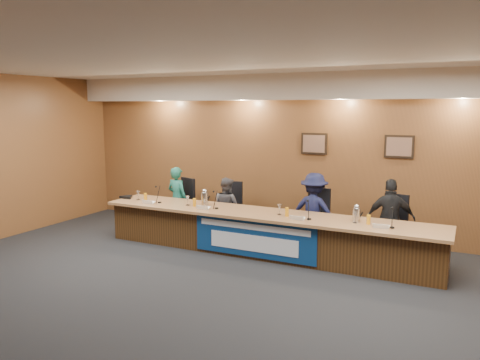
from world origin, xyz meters
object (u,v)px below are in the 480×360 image
at_px(panelist_d, 390,219).
at_px(panelist_c, 314,211).
at_px(office_chair_a, 180,207).
at_px(office_chair_b, 229,212).
at_px(carafe_left, 205,199).
at_px(office_chair_c, 315,222).
at_px(panelist_a, 177,199).
at_px(carafe_right, 356,215).
at_px(dais_body, 263,234).
at_px(speakerphone, 127,197).
at_px(panelist_b, 227,207).
at_px(banner, 253,239).
at_px(office_chair_d, 391,230).

bearing_deg(panelist_d, panelist_c, -14.03).
height_order(office_chair_a, office_chair_b, same).
bearing_deg(carafe_left, office_chair_c, 21.55).
relative_size(panelist_a, carafe_right, 5.97).
height_order(dais_body, carafe_left, carafe_left).
bearing_deg(office_chair_c, speakerphone, -167.04).
bearing_deg(panelist_c, office_chair_c, -87.07).
height_order(panelist_a, office_chair_c, panelist_a).
xyz_separation_m(panelist_b, carafe_right, (2.69, -0.70, 0.26)).
distance_m(office_chair_a, carafe_right, 3.96).
distance_m(office_chair_b, office_chair_c, 1.78).
bearing_deg(office_chair_a, panelist_b, 15.82).
xyz_separation_m(banner, panelist_c, (0.70, 1.10, 0.32)).
bearing_deg(dais_body, carafe_left, 178.36).
bearing_deg(dais_body, panelist_d, 18.62).
height_order(office_chair_c, carafe_right, carafe_right).
height_order(panelist_a, office_chair_d, panelist_a).
bearing_deg(office_chair_c, office_chair_b, -179.95).
bearing_deg(carafe_right, carafe_left, 179.09).
distance_m(panelist_b, carafe_left, 0.72).
bearing_deg(panelist_d, office_chair_d, -104.03).
distance_m(dais_body, carafe_left, 1.31).
bearing_deg(office_chair_c, office_chair_d, 0.05).
distance_m(office_chair_b, carafe_right, 2.84).
bearing_deg(panelist_b, dais_body, 167.81).
xyz_separation_m(office_chair_d, carafe_left, (-3.24, -0.75, 0.39)).
distance_m(dais_body, panelist_a, 2.38).
distance_m(panelist_d, carafe_left, 3.31).
height_order(dais_body, panelist_d, panelist_d).
relative_size(panelist_c, carafe_left, 5.72).
relative_size(panelist_d, carafe_right, 6.13).
xyz_separation_m(panelist_d, office_chair_c, (-1.34, 0.10, -0.21)).
height_order(office_chair_a, carafe_right, carafe_right).
relative_size(banner, panelist_d, 1.60).
bearing_deg(panelist_b, banner, 154.69).
xyz_separation_m(panelist_c, speakerphone, (-3.66, -0.74, 0.08)).
bearing_deg(banner, panelist_a, 153.96).
distance_m(panelist_d, office_chair_a, 4.29).
height_order(office_chair_a, carafe_left, carafe_left).
bearing_deg(panelist_d, office_chair_a, -15.37).
relative_size(office_chair_c, carafe_left, 1.97).
xyz_separation_m(panelist_b, panelist_c, (1.78, 0.00, 0.10)).
bearing_deg(speakerphone, office_chair_b, 24.09).
xyz_separation_m(office_chair_a, carafe_right, (3.86, -0.80, 0.38)).
relative_size(office_chair_b, office_chair_d, 1.00).
relative_size(dais_body, office_chair_c, 12.50).
bearing_deg(panelist_c, office_chair_d, -172.79).
xyz_separation_m(panelist_a, office_chair_d, (4.29, 0.10, -0.19)).
relative_size(office_chair_a, office_chair_b, 1.00).
bearing_deg(carafe_left, panelist_d, 11.37).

